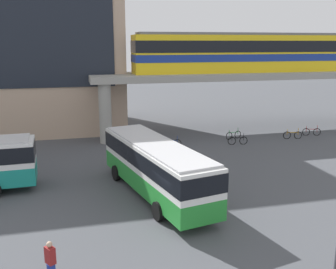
{
  "coord_description": "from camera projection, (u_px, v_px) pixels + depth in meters",
  "views": [
    {
      "loc": [
        -4.98,
        -17.6,
        8.8
      ],
      "look_at": [
        1.75,
        9.48,
        2.2
      ],
      "focal_mm": 41.54,
      "sensor_mm": 36.0,
      "label": 1
    }
  ],
  "objects": [
    {
      "name": "station_building",
      "position": [
        6.0,
        41.0,
        38.69
      ],
      "size": [
        22.35,
        11.84,
        17.97
      ],
      "color": "tan",
      "rests_on": "ground_plane"
    },
    {
      "name": "train",
      "position": [
        240.0,
        52.0,
        38.58
      ],
      "size": [
        21.42,
        2.96,
        3.84
      ],
      "color": "yellow",
      "rests_on": "elevated_platform"
    },
    {
      "name": "bus_main",
      "position": [
        155.0,
        163.0,
        22.53
      ],
      "size": [
        4.81,
        11.33,
        3.22
      ],
      "color": "#268C33",
      "rests_on": "ground_plane"
    },
    {
      "name": "bicycle_green",
      "position": [
        233.0,
        135.0,
        36.45
      ],
      "size": [
        1.73,
        0.58,
        1.04
      ],
      "color": "black",
      "rests_on": "ground_plane"
    },
    {
      "name": "pedestrian_near_building",
      "position": [
        51.0,
        264.0,
        14.42
      ],
      "size": [
        0.44,
        0.48,
        1.71
      ],
      "color": "navy",
      "rests_on": "ground_plane"
    },
    {
      "name": "bicycle_orange",
      "position": [
        292.0,
        135.0,
        36.44
      ],
      "size": [
        1.77,
        0.41,
        1.04
      ],
      "color": "black",
      "rests_on": "ground_plane"
    },
    {
      "name": "bicycle_blue",
      "position": [
        171.0,
        144.0,
        33.38
      ],
      "size": [
        1.79,
        0.12,
        1.04
      ],
      "color": "black",
      "rests_on": "ground_plane"
    },
    {
      "name": "ground_plane",
      "position": [
        144.0,
        163.0,
        29.26
      ],
      "size": [
        120.0,
        120.0,
        0.0
      ],
      "primitive_type": "plane",
      "color": "#47494F"
    },
    {
      "name": "bicycle_red",
      "position": [
        311.0,
        132.0,
        37.79
      ],
      "size": [
        1.74,
        0.53,
        1.04
      ],
      "color": "black",
      "rests_on": "ground_plane"
    },
    {
      "name": "elevated_platform",
      "position": [
        250.0,
        80.0,
        39.52
      ],
      "size": [
        32.24,
        6.14,
        5.93
      ],
      "color": "#9E9B93",
      "rests_on": "ground_plane"
    },
    {
      "name": "bicycle_black",
      "position": [
        238.0,
        141.0,
        34.4
      ],
      "size": [
        1.78,
        0.34,
        1.04
      ],
      "color": "black",
      "rests_on": "ground_plane"
    }
  ]
}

